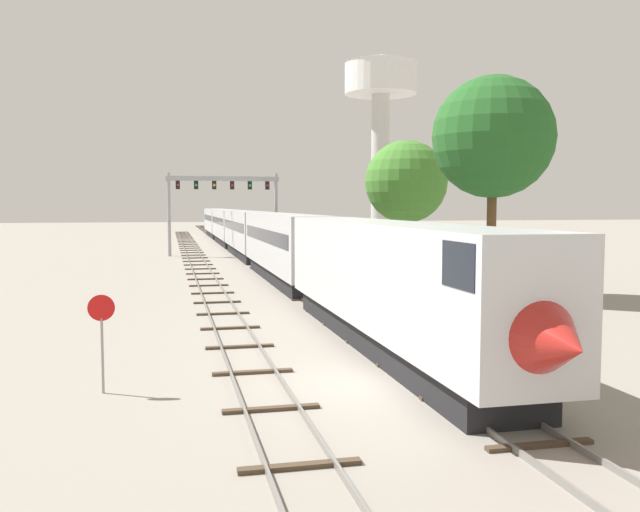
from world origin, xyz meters
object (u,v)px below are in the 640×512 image
object	(u,v)px
passenger_train	(247,232)
trackside_tree_left	(493,138)
signal_gantry	(223,195)
water_tower	(381,93)
stop_sign	(102,329)
trackside_tree_mid	(406,182)

from	to	relation	value
passenger_train	trackside_tree_left	distance (m)	36.58
signal_gantry	water_tower	xyz separation A→B (m)	(24.28, 20.46, 15.05)
passenger_train	water_tower	bearing A→B (deg)	45.91
water_tower	trackside_tree_left	xyz separation A→B (m)	(-11.52, -57.12, -12.20)
passenger_train	stop_sign	distance (m)	51.68
signal_gantry	trackside_tree_left	xyz separation A→B (m)	(12.76, -36.66, 2.85)
passenger_train	stop_sign	xyz separation A→B (m)	(-10.00, -50.70, -0.74)
passenger_train	trackside_tree_left	xyz separation A→B (m)	(10.51, -34.38, 6.76)
stop_sign	trackside_tree_left	xyz separation A→B (m)	(20.51, 16.32, 7.50)
trackside_tree_left	water_tower	bearing A→B (deg)	78.60
passenger_train	trackside_tree_mid	bearing A→B (deg)	-62.69
water_tower	stop_sign	bearing A→B (deg)	-113.56
passenger_train	signal_gantry	bearing A→B (deg)	134.64
stop_sign	trackside_tree_mid	world-z (taller)	trackside_tree_mid
water_tower	passenger_train	bearing A→B (deg)	-134.09
trackside_tree_mid	passenger_train	bearing A→B (deg)	117.31
signal_gantry	water_tower	bearing A→B (deg)	40.12
signal_gantry	trackside_tree_mid	bearing A→B (deg)	-60.56
trackside_tree_left	trackside_tree_mid	size ratio (longest dim) A/B	1.23
signal_gantry	stop_sign	distance (m)	53.74
signal_gantry	trackside_tree_mid	size ratio (longest dim) A/B	1.14
signal_gantry	passenger_train	bearing A→B (deg)	-45.36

